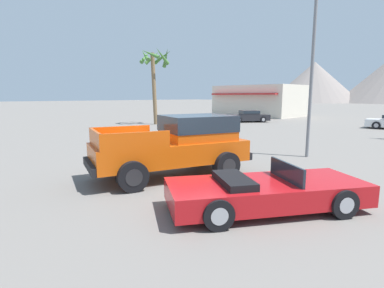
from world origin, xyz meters
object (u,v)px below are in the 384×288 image
Objects in this scene: palm_tree_short at (155,67)px; parked_car_dark at (248,116)px; red_convertible_car at (265,192)px; street_lamp_post at (314,35)px; orange_pickup_truck at (180,142)px.

parked_car_dark is at bearing 60.66° from palm_tree_short.
palm_tree_short is at bearing -178.69° from red_convertible_car.
parked_car_dark is at bearing 158.31° from red_convertible_car.
red_convertible_car is at bearing -72.89° from street_lamp_post.
palm_tree_short reaches higher than parked_car_dark.
red_convertible_car is 1.09× the size of parked_car_dark.
red_convertible_car is 0.69× the size of palm_tree_short.
orange_pickup_truck reaches higher than red_convertible_car.
orange_pickup_truck is 7.46m from street_lamp_post.
street_lamp_post reaches higher than orange_pickup_truck.
parked_car_dark is at bearing 133.14° from street_lamp_post.
orange_pickup_truck is 0.64× the size of street_lamp_post.
palm_tree_short is (-15.34, 10.82, 4.14)m from orange_pickup_truck.
parked_car_dark is 10.64m from palm_tree_short.
orange_pickup_truck is at bearing -35.20° from palm_tree_short.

